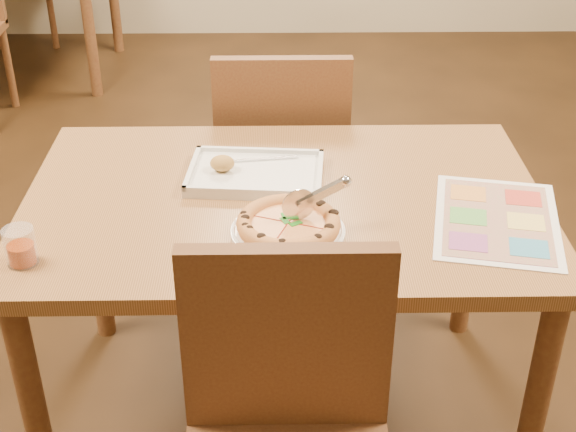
{
  "coord_description": "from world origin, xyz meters",
  "views": [
    {
      "loc": [
        -0.02,
        -1.75,
        1.71
      ],
      "look_at": [
        0.01,
        -0.18,
        0.77
      ],
      "focal_mm": 50.0,
      "sensor_mm": 36.0,
      "label": 1
    }
  ],
  "objects_px": {
    "chair_far": "(282,146)",
    "appetizer_tray": "(253,174)",
    "dining_table": "(284,225)",
    "chair_near": "(287,416)",
    "plate": "(288,232)",
    "pizza_cutter": "(314,197)",
    "pizza": "(288,224)",
    "menu": "(497,220)",
    "glass_tumbler": "(21,248)"
  },
  "relations": [
    {
      "from": "appetizer_tray",
      "to": "menu",
      "type": "height_order",
      "value": "appetizer_tray"
    },
    {
      "from": "chair_near",
      "to": "chair_far",
      "type": "distance_m",
      "value": 1.2
    },
    {
      "from": "dining_table",
      "to": "pizza",
      "type": "relative_size",
      "value": 5.38
    },
    {
      "from": "chair_near",
      "to": "pizza",
      "type": "distance_m",
      "value": 0.46
    },
    {
      "from": "pizza",
      "to": "pizza_cutter",
      "type": "relative_size",
      "value": 1.57
    },
    {
      "from": "dining_table",
      "to": "plate",
      "type": "bearing_deg",
      "value": -87.55
    },
    {
      "from": "chair_near",
      "to": "menu",
      "type": "bearing_deg",
      "value": 43.33
    },
    {
      "from": "chair_far",
      "to": "pizza_cutter",
      "type": "relative_size",
      "value": 3.06
    },
    {
      "from": "chair_near",
      "to": "plate",
      "type": "xyz_separation_m",
      "value": [
        0.01,
        0.42,
        0.16
      ]
    },
    {
      "from": "appetizer_tray",
      "to": "chair_near",
      "type": "bearing_deg",
      "value": -83.56
    },
    {
      "from": "dining_table",
      "to": "plate",
      "type": "relative_size",
      "value": 4.91
    },
    {
      "from": "pizza_cutter",
      "to": "menu",
      "type": "xyz_separation_m",
      "value": [
        0.44,
        0.03,
        -0.08
      ]
    },
    {
      "from": "pizza_cutter",
      "to": "appetizer_tray",
      "type": "relative_size",
      "value": 0.42
    },
    {
      "from": "dining_table",
      "to": "pizza_cutter",
      "type": "relative_size",
      "value": 8.47
    },
    {
      "from": "pizza",
      "to": "appetizer_tray",
      "type": "height_order",
      "value": "appetizer_tray"
    },
    {
      "from": "chair_near",
      "to": "pizza_cutter",
      "type": "relative_size",
      "value": 3.06
    },
    {
      "from": "chair_far",
      "to": "plate",
      "type": "relative_size",
      "value": 1.78
    },
    {
      "from": "chair_near",
      "to": "chair_far",
      "type": "bearing_deg",
      "value": 90.0
    },
    {
      "from": "glass_tumbler",
      "to": "plate",
      "type": "bearing_deg",
      "value": 10.41
    },
    {
      "from": "chair_far",
      "to": "pizza_cutter",
      "type": "xyz_separation_m",
      "value": [
        0.07,
        -0.75,
        0.24
      ]
    },
    {
      "from": "chair_far",
      "to": "plate",
      "type": "height_order",
      "value": "chair_far"
    },
    {
      "from": "pizza_cutter",
      "to": "glass_tumbler",
      "type": "bearing_deg",
      "value": 174.21
    },
    {
      "from": "chair_near",
      "to": "pizza_cutter",
      "type": "xyz_separation_m",
      "value": [
        0.07,
        0.45,
        0.24
      ]
    },
    {
      "from": "dining_table",
      "to": "pizza",
      "type": "bearing_deg",
      "value": -87.13
    },
    {
      "from": "chair_far",
      "to": "menu",
      "type": "xyz_separation_m",
      "value": [
        0.51,
        -0.73,
        0.16
      ]
    },
    {
      "from": "dining_table",
      "to": "chair_far",
      "type": "relative_size",
      "value": 2.77
    },
    {
      "from": "appetizer_tray",
      "to": "glass_tumbler",
      "type": "bearing_deg",
      "value": -142.23
    },
    {
      "from": "chair_far",
      "to": "glass_tumbler",
      "type": "distance_m",
      "value": 1.07
    },
    {
      "from": "pizza_cutter",
      "to": "glass_tumbler",
      "type": "xyz_separation_m",
      "value": [
        -0.64,
        -0.13,
        -0.05
      ]
    },
    {
      "from": "chair_near",
      "to": "chair_far",
      "type": "height_order",
      "value": "same"
    },
    {
      "from": "appetizer_tray",
      "to": "chair_far",
      "type": "bearing_deg",
      "value": 81.07
    },
    {
      "from": "pizza",
      "to": "menu",
      "type": "relative_size",
      "value": 0.6
    },
    {
      "from": "chair_far",
      "to": "appetizer_tray",
      "type": "relative_size",
      "value": 1.29
    },
    {
      "from": "appetizer_tray",
      "to": "menu",
      "type": "distance_m",
      "value": 0.63
    },
    {
      "from": "dining_table",
      "to": "chair_near",
      "type": "xyz_separation_m",
      "value": [
        0.0,
        -0.6,
        -0.07
      ]
    },
    {
      "from": "plate",
      "to": "menu",
      "type": "height_order",
      "value": "plate"
    },
    {
      "from": "pizza_cutter",
      "to": "chair_far",
      "type": "bearing_deg",
      "value": 77.7
    },
    {
      "from": "pizza",
      "to": "glass_tumbler",
      "type": "bearing_deg",
      "value": -169.22
    },
    {
      "from": "glass_tumbler",
      "to": "chair_far",
      "type": "bearing_deg",
      "value": 57.09
    },
    {
      "from": "chair_near",
      "to": "pizza",
      "type": "bearing_deg",
      "value": 88.83
    },
    {
      "from": "chair_far",
      "to": "pizza",
      "type": "relative_size",
      "value": 1.95
    },
    {
      "from": "dining_table",
      "to": "glass_tumbler",
      "type": "height_order",
      "value": "glass_tumbler"
    },
    {
      "from": "dining_table",
      "to": "menu",
      "type": "xyz_separation_m",
      "value": [
        0.51,
        -0.12,
        0.09
      ]
    },
    {
      "from": "plate",
      "to": "pizza_cutter",
      "type": "bearing_deg",
      "value": 23.32
    },
    {
      "from": "plate",
      "to": "appetizer_tray",
      "type": "distance_m",
      "value": 0.29
    },
    {
      "from": "plate",
      "to": "menu",
      "type": "bearing_deg",
      "value": 6.18
    },
    {
      "from": "dining_table",
      "to": "chair_far",
      "type": "height_order",
      "value": "chair_far"
    },
    {
      "from": "dining_table",
      "to": "plate",
      "type": "height_order",
      "value": "plate"
    },
    {
      "from": "chair_near",
      "to": "pizza_cutter",
      "type": "distance_m",
      "value": 0.51
    },
    {
      "from": "pizza",
      "to": "appetizer_tray",
      "type": "distance_m",
      "value": 0.29
    }
  ]
}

